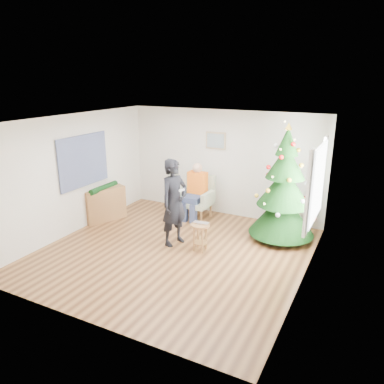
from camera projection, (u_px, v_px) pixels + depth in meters
The scene contains 19 objects.
floor at pixel (174, 252), 7.47m from camera, with size 5.00×5.00×0.00m, color brown.
ceiling at pixel (172, 120), 6.70m from camera, with size 5.00×5.00×0.00m, color white.
wall_back at pixel (223, 163), 9.21m from camera, with size 5.00×5.00×0.00m, color silver.
wall_front at pixel (79, 239), 4.96m from camera, with size 5.00×5.00×0.00m, color silver.
wall_left at pixel (74, 174), 8.17m from camera, with size 5.00×5.00×0.00m, color silver.
wall_right at pixel (308, 210), 6.00m from camera, with size 5.00×5.00×0.00m, color silver.
window_panel at pixel (318, 183), 6.81m from camera, with size 0.04×1.30×1.40m, color white.
curtains at pixel (316, 183), 6.82m from camera, with size 0.05×1.75×1.50m.
christmas_tree at pixel (284, 189), 7.76m from camera, with size 1.38×1.38×2.49m.
stool at pixel (200, 237), 7.46m from camera, with size 0.38×0.38×0.56m.
laptop at pixel (200, 224), 7.38m from camera, with size 0.31×0.20×0.02m, color silver.
armchair at pixel (196, 202), 9.20m from camera, with size 0.85×0.77×1.04m.
seated_person at pixel (195, 190), 9.05m from camera, with size 0.47×0.67×1.36m.
standing_man at pixel (174, 203), 7.59m from camera, with size 0.66×0.43×1.80m, color black.
game_controller at pixel (182, 190), 7.40m from camera, with size 0.04×0.13×0.04m, color white.
console at pixel (105, 204), 9.00m from camera, with size 0.30×1.00×0.80m, color brown.
garland at pixel (104, 188), 8.88m from camera, with size 0.14×0.14×0.90m, color black.
tapestry at pixel (84, 161), 8.33m from camera, with size 0.03×1.50×1.15m, color black.
framed_picture at pixel (216, 141), 9.10m from camera, with size 0.52×0.05×0.42m.
Camera 1 is at (3.40, -5.87, 3.37)m, focal length 35.00 mm.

